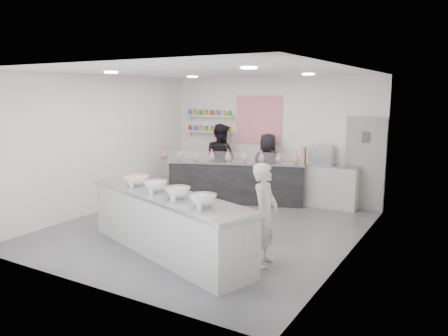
{
  "coord_description": "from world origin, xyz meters",
  "views": [
    {
      "loc": [
        4.44,
        -6.93,
        2.62
      ],
      "look_at": [
        0.15,
        0.4,
        1.15
      ],
      "focal_mm": 35.0,
      "sensor_mm": 36.0,
      "label": 1
    }
  ],
  "objects_px": {
    "espresso_machine": "(322,155)",
    "staff_left": "(221,160)",
    "back_bar": "(236,182)",
    "staff_right": "(268,168)",
    "espresso_ledge": "(328,186)",
    "woman_prep": "(265,215)",
    "prep_counter": "(167,223)"
  },
  "relations": [
    {
      "from": "espresso_ledge",
      "to": "woman_prep",
      "type": "height_order",
      "value": "woman_prep"
    },
    {
      "from": "espresso_machine",
      "to": "espresso_ledge",
      "type": "bearing_deg",
      "value": 0.0
    },
    {
      "from": "back_bar",
      "to": "espresso_machine",
      "type": "bearing_deg",
      "value": 0.98
    },
    {
      "from": "prep_counter",
      "to": "woman_prep",
      "type": "relative_size",
      "value": 2.32
    },
    {
      "from": "woman_prep",
      "to": "prep_counter",
      "type": "bearing_deg",
      "value": 97.75
    },
    {
      "from": "espresso_machine",
      "to": "woman_prep",
      "type": "bearing_deg",
      "value": -84.71
    },
    {
      "from": "espresso_machine",
      "to": "staff_left",
      "type": "bearing_deg",
      "value": -176.04
    },
    {
      "from": "staff_left",
      "to": "espresso_ledge",
      "type": "bearing_deg",
      "value": -153.22
    },
    {
      "from": "prep_counter",
      "to": "espresso_ledge",
      "type": "xyz_separation_m",
      "value": [
        1.41,
        4.22,
        -0.0
      ]
    },
    {
      "from": "prep_counter",
      "to": "woman_prep",
      "type": "height_order",
      "value": "woman_prep"
    },
    {
      "from": "back_bar",
      "to": "staff_right",
      "type": "height_order",
      "value": "staff_right"
    },
    {
      "from": "woman_prep",
      "to": "staff_left",
      "type": "distance_m",
      "value": 4.73
    },
    {
      "from": "espresso_ledge",
      "to": "staff_right",
      "type": "height_order",
      "value": "staff_right"
    },
    {
      "from": "prep_counter",
      "to": "staff_right",
      "type": "distance_m",
      "value": 4.06
    },
    {
      "from": "woman_prep",
      "to": "staff_right",
      "type": "relative_size",
      "value": 0.95
    },
    {
      "from": "espresso_ledge",
      "to": "staff_left",
      "type": "bearing_deg",
      "value": -176.28
    },
    {
      "from": "staff_left",
      "to": "staff_right",
      "type": "relative_size",
      "value": 1.11
    },
    {
      "from": "back_bar",
      "to": "staff_right",
      "type": "distance_m",
      "value": 0.85
    },
    {
      "from": "espresso_machine",
      "to": "woman_prep",
      "type": "height_order",
      "value": "woman_prep"
    },
    {
      "from": "prep_counter",
      "to": "espresso_machine",
      "type": "relative_size",
      "value": 6.73
    },
    {
      "from": "back_bar",
      "to": "staff_right",
      "type": "relative_size",
      "value": 1.95
    },
    {
      "from": "back_bar",
      "to": "prep_counter",
      "type": "bearing_deg",
      "value": -99.22
    },
    {
      "from": "espresso_ledge",
      "to": "staff_left",
      "type": "relative_size",
      "value": 0.73
    },
    {
      "from": "prep_counter",
      "to": "espresso_ledge",
      "type": "relative_size",
      "value": 2.73
    },
    {
      "from": "back_bar",
      "to": "staff_left",
      "type": "height_order",
      "value": "staff_left"
    },
    {
      "from": "espresso_ledge",
      "to": "woman_prep",
      "type": "xyz_separation_m",
      "value": [
        0.19,
        -3.86,
        0.29
      ]
    },
    {
      "from": "espresso_machine",
      "to": "staff_right",
      "type": "xyz_separation_m",
      "value": [
        -1.29,
        -0.18,
        -0.37
      ]
    },
    {
      "from": "woman_prep",
      "to": "staff_right",
      "type": "distance_m",
      "value": 4.04
    },
    {
      "from": "espresso_ledge",
      "to": "woman_prep",
      "type": "distance_m",
      "value": 3.88
    },
    {
      "from": "woman_prep",
      "to": "espresso_ledge",
      "type": "bearing_deg",
      "value": -2.16
    },
    {
      "from": "back_bar",
      "to": "espresso_machine",
      "type": "height_order",
      "value": "espresso_machine"
    },
    {
      "from": "prep_counter",
      "to": "staff_right",
      "type": "xyz_separation_m",
      "value": [
        -0.05,
        4.04,
        0.33
      ]
    }
  ]
}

